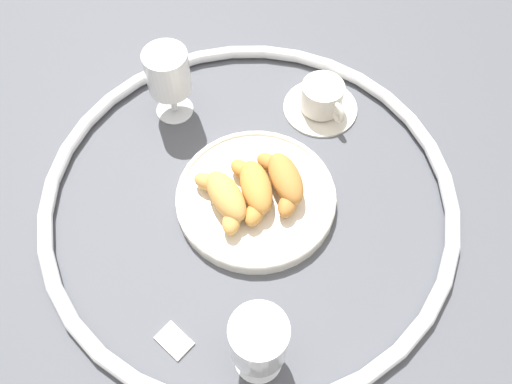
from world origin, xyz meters
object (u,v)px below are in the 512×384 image
Objects in this scene: croissant_small at (254,188)px; juice_glass_left at (259,341)px; pastry_plate at (256,197)px; sugar_packet at (174,340)px; croissant_large at (284,180)px; croissant_extra at (224,197)px; coffee_cup_near at (322,100)px; juice_glass_right at (168,75)px.

croissant_small is 0.26m from juice_glass_left.
pastry_plate reaches higher than sugar_packet.
croissant_extra is (0.02, 0.10, 0.00)m from croissant_large.
croissant_extra is 1.01× the size of coffee_cup_near.
croissant_small is (0.01, 0.05, 0.00)m from croissant_large.
pastry_plate is 1.94× the size of croissant_large.
juice_glass_right is at bearing 61.74° from coffee_cup_near.
croissant_extra is at bearing -65.38° from sugar_packet.
juice_glass_right reaches higher than coffee_cup_near.
coffee_cup_near reaches higher than sugar_packet.
croissant_large and croissant_extra have the same top height.
sugar_packet is at bearing 155.49° from juice_glass_right.
croissant_small is 0.96× the size of croissant_extra.
juice_glass_right is (0.47, -0.08, 0.00)m from juice_glass_left.
pastry_plate is at bearing -28.06° from juice_glass_left.
pastry_plate is 0.26m from sugar_packet.
croissant_large is 1.02× the size of croissant_small.
croissant_extra is at bearing 112.91° from coffee_cup_near.
pastry_plate is at bearing 120.06° from coffee_cup_near.
pastry_plate is 0.26m from juice_glass_right.
croissant_extra is 0.98× the size of juice_glass_right.
sugar_packet is (-0.15, 0.21, -0.01)m from pastry_plate.
pastry_plate is at bearing -99.73° from croissant_extra.
coffee_cup_near is at bearing -59.94° from pastry_plate.
juice_glass_right reaches higher than croissant_extra.
juice_glass_right is at bearing -43.74° from sugar_packet.
croissant_extra is 0.98× the size of juice_glass_left.
sugar_packet is (-0.26, 0.41, -0.02)m from coffee_cup_near.
coffee_cup_near is 0.49m from sugar_packet.
pastry_plate is 0.06m from croissant_large.
croissant_small is 0.95× the size of juice_glass_left.
croissant_large is at bearing 128.92° from coffee_cup_near.
croissant_large reaches higher than sugar_packet.
croissant_small is 0.97× the size of coffee_cup_near.
croissant_extra is 2.74× the size of sugar_packet.
croissant_small is 0.95× the size of juice_glass_right.
pastry_plate is 0.03m from croissant_small.
juice_glass_left is at bearing 152.64° from croissant_small.
croissant_extra is (0.01, 0.05, 0.00)m from croissant_small.
croissant_large is 0.97× the size of juice_glass_left.
juice_glass_left and juice_glass_right have the same top height.
juice_glass_left is (-0.23, 0.12, 0.08)m from pastry_plate.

